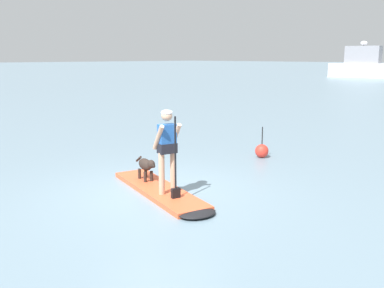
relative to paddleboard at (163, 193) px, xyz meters
name	(u,v)px	position (x,y,z in m)	size (l,w,h in m)	color
ground_plane	(159,192)	(-0.22, 0.06, -0.05)	(400.00, 400.00, 0.00)	slate
paddleboard	(163,193)	(0.00, 0.00, 0.00)	(3.53, 1.61, 0.10)	#E55933
person_paddler	(167,146)	(0.21, -0.06, 1.04)	(0.66, 0.56, 1.70)	tan
dog	(146,165)	(-0.83, 0.22, 0.40)	(0.97, 0.36, 0.53)	#2D231E
moored_boat_starboard	(366,66)	(-18.67, 52.64, 1.53)	(10.18, 3.82, 4.85)	silver
marker_buoy	(262,151)	(-0.58, 4.22, 0.15)	(0.38, 0.38, 0.88)	red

